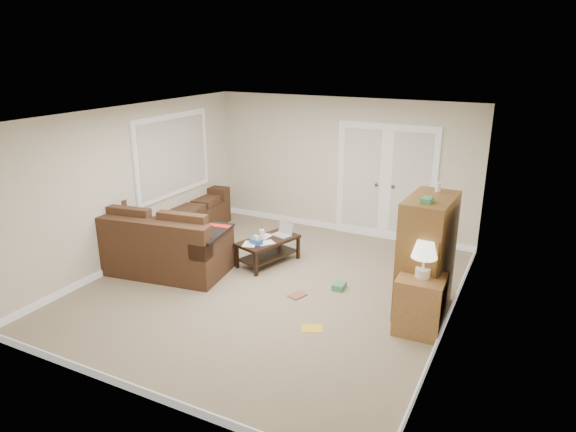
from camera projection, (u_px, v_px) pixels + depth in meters
The scene contains 17 objects.
floor at pixel (271, 287), 7.50m from camera, with size 5.50×5.50×0.00m, color gray.
ceiling at pixel (269, 114), 6.71m from camera, with size 5.00×5.50×0.02m, color white.
wall_left at pixel (133, 185), 8.18m from camera, with size 0.02×5.50×2.50m, color beige.
wall_right at pixel (456, 234), 6.04m from camera, with size 0.02×5.50×2.50m, color beige.
wall_back at pixel (342, 166), 9.44m from camera, with size 5.00×0.02×2.50m, color beige.
wall_front at pixel (128, 283), 4.78m from camera, with size 5.00×0.02×2.50m, color beige.
baseboards at pixel (271, 284), 7.49m from camera, with size 5.00×5.50×0.10m, color silver, non-canonical shape.
french_doors at pixel (385, 183), 9.11m from camera, with size 1.80×0.05×2.13m.
window_left at pixel (173, 155), 8.92m from camera, with size 0.05×1.92×1.42m.
sectional_sofa at pixel (170, 231), 8.68m from camera, with size 2.46×3.16×0.94m.
coffee_table at pixel (269, 250), 8.27m from camera, with size 0.79×1.13×0.70m.
tv_armoire at pixel (426, 255), 6.60m from camera, with size 0.58×1.00×1.69m.
side_cabinet at pixel (420, 299), 6.24m from camera, with size 0.57×0.57×1.18m.
space_heater at pixel (425, 243), 8.81m from camera, with size 0.11×0.09×0.28m, color white.
floor_magazine at pixel (312, 328), 6.40m from camera, with size 0.26×0.21×0.01m, color yellow.
floor_greenbox at pixel (339, 286), 7.44m from camera, with size 0.16×0.22×0.09m, color #3E8856.
floor_book at pixel (293, 293), 7.29m from camera, with size 0.18×0.24×0.02m, color brown.
Camera 1 is at (3.29, -5.95, 3.35)m, focal length 32.00 mm.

